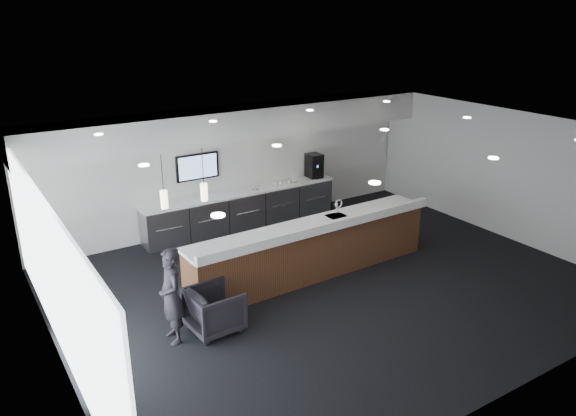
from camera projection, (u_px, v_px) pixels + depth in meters
ground at (330, 285)px, 11.05m from camera, size 10.00×10.00×0.00m
ceiling at (334, 135)px, 10.03m from camera, size 10.00×8.00×0.02m
back_wall at (234, 166)px, 13.72m from camera, size 10.00×0.02×3.00m
left_wall at (51, 279)px, 8.02m from camera, size 0.02×8.00×3.00m
right_wall at (504, 174)px, 13.07m from camera, size 0.02×8.00×3.00m
soffit_bulkhead at (241, 122)px, 12.97m from camera, size 10.00×0.90×0.70m
alcove_panel at (234, 162)px, 13.66m from camera, size 9.80×0.06×1.40m
window_blinds_wall at (54, 279)px, 8.04m from camera, size 0.04×7.36×2.55m
back_credenza at (242, 209)px, 13.78m from camera, size 5.06×0.66×0.95m
wall_tv at (197, 167)px, 13.09m from camera, size 1.05×0.08×0.62m
pendant_left at (194, 186)px, 9.71m from camera, size 0.12×0.12×0.30m
pendant_right at (155, 193)px, 9.36m from camera, size 0.12×0.12×0.30m
ceiling_can_lights at (334, 137)px, 10.04m from camera, size 7.00×5.00×0.02m
service_counter at (312, 249)px, 11.29m from camera, size 5.45×1.02×1.49m
coffee_machine at (314, 166)px, 14.63m from camera, size 0.37×0.49×0.62m
info_sign_left at (256, 186)px, 13.69m from camera, size 0.15×0.05×0.20m
info_sign_right at (295, 178)px, 14.26m from camera, size 0.17×0.04×0.22m
armchair at (215, 310)px, 9.40m from camera, size 0.89×0.86×0.77m
lounge_guest at (171, 296)px, 8.97m from camera, size 0.43×0.62×1.62m
cup_0 at (290, 182)px, 14.20m from camera, size 0.09×0.09×0.09m
cup_1 at (285, 183)px, 14.13m from camera, size 0.13×0.13×0.09m
cup_2 at (280, 183)px, 14.05m from camera, size 0.11×0.11×0.09m
cup_3 at (275, 184)px, 13.98m from camera, size 0.12×0.12×0.09m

